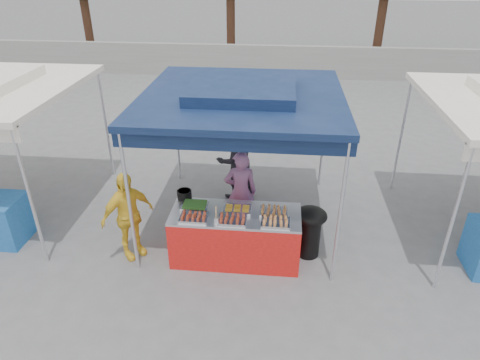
# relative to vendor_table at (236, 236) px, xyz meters

# --- Properties ---
(ground_plane) EXTENTS (80.00, 80.00, 0.00)m
(ground_plane) POSITION_rel_vendor_table_xyz_m (0.00, 0.10, -0.43)
(ground_plane) COLOR slate
(back_wall) EXTENTS (40.00, 0.25, 1.20)m
(back_wall) POSITION_rel_vendor_table_xyz_m (0.00, 11.10, 0.17)
(back_wall) COLOR gray
(back_wall) RESTS_ON ground_plane
(main_canopy) EXTENTS (3.20, 3.20, 2.57)m
(main_canopy) POSITION_rel_vendor_table_xyz_m (0.00, 1.07, 1.94)
(main_canopy) COLOR silver
(main_canopy) RESTS_ON ground_plane
(vendor_table) EXTENTS (2.00, 0.80, 0.85)m
(vendor_table) POSITION_rel_vendor_table_xyz_m (0.00, 0.00, 0.00)
(vendor_table) COLOR red
(vendor_table) RESTS_ON ground_plane
(food_tray_fl) EXTENTS (0.42, 0.30, 0.07)m
(food_tray_fl) POSITION_rel_vendor_table_xyz_m (-0.60, -0.22, 0.46)
(food_tray_fl) COLOR silver
(food_tray_fl) RESTS_ON vendor_table
(food_tray_fm) EXTENTS (0.42, 0.30, 0.07)m
(food_tray_fm) POSITION_rel_vendor_table_xyz_m (-0.02, -0.24, 0.46)
(food_tray_fm) COLOR silver
(food_tray_fm) RESTS_ON vendor_table
(food_tray_fr) EXTENTS (0.42, 0.30, 0.07)m
(food_tray_fr) POSITION_rel_vendor_table_xyz_m (0.61, -0.24, 0.46)
(food_tray_fr) COLOR silver
(food_tray_fr) RESTS_ON vendor_table
(food_tray_bl) EXTENTS (0.42, 0.30, 0.07)m
(food_tray_bl) POSITION_rel_vendor_table_xyz_m (-0.65, 0.10, 0.46)
(food_tray_bl) COLOR silver
(food_tray_bl) RESTS_ON vendor_table
(food_tray_bm) EXTENTS (0.42, 0.30, 0.07)m
(food_tray_bm) POSITION_rel_vendor_table_xyz_m (0.02, 0.07, 0.46)
(food_tray_bm) COLOR silver
(food_tray_bm) RESTS_ON vendor_table
(food_tray_br) EXTENTS (0.42, 0.30, 0.07)m
(food_tray_br) POSITION_rel_vendor_table_xyz_m (0.58, 0.05, 0.46)
(food_tray_br) COLOR silver
(food_tray_br) RESTS_ON vendor_table
(cooking_pot) EXTENTS (0.23, 0.23, 0.14)m
(cooking_pot) POSITION_rel_vendor_table_xyz_m (-0.87, 0.37, 0.49)
(cooking_pot) COLOR black
(cooking_pot) RESTS_ON vendor_table
(skewer_cup) EXTENTS (0.08, 0.08, 0.10)m
(skewer_cup) POSITION_rel_vendor_table_xyz_m (-0.25, -0.30, 0.48)
(skewer_cup) COLOR silver
(skewer_cup) RESTS_ON vendor_table
(wok_burner) EXTENTS (0.52, 0.52, 0.87)m
(wok_burner) POSITION_rel_vendor_table_xyz_m (1.16, 0.21, 0.09)
(wok_burner) COLOR black
(wok_burner) RESTS_ON ground_plane
(crate_left) EXTENTS (0.47, 0.33, 0.28)m
(crate_left) POSITION_rel_vendor_table_xyz_m (-0.40, 0.70, -0.28)
(crate_left) COLOR #1642B6
(crate_left) RESTS_ON ground_plane
(crate_right) EXTENTS (0.51, 0.36, 0.30)m
(crate_right) POSITION_rel_vendor_table_xyz_m (0.41, 0.64, -0.27)
(crate_right) COLOR #1642B6
(crate_right) RESTS_ON ground_plane
(crate_stacked) EXTENTS (0.49, 0.34, 0.29)m
(crate_stacked) POSITION_rel_vendor_table_xyz_m (0.41, 0.64, 0.03)
(crate_stacked) COLOR #1642B6
(crate_stacked) RESTS_ON crate_right
(vendor_woman) EXTENTS (0.60, 0.44, 1.52)m
(vendor_woman) POSITION_rel_vendor_table_xyz_m (0.00, 0.80, 0.34)
(vendor_woman) COLOR #9A628F
(vendor_woman) RESTS_ON ground_plane
(helper_man) EXTENTS (0.95, 0.87, 1.58)m
(helper_man) POSITION_rel_vendor_table_xyz_m (-0.21, 1.96, 0.37)
(helper_man) COLOR black
(helper_man) RESTS_ON ground_plane
(customer_person) EXTENTS (0.87, 0.88, 1.49)m
(customer_person) POSITION_rel_vendor_table_xyz_m (-1.68, -0.09, 0.32)
(customer_person) COLOR yellow
(customer_person) RESTS_ON ground_plane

